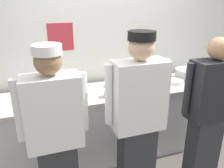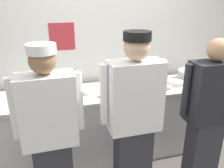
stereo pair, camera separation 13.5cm
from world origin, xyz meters
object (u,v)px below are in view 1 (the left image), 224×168
object	(u,v)px
squeeze_bottle_secondary	(153,83)
deli_cup	(107,93)
chef_far_right	(208,111)
ramekin_green_sauce	(88,93)
chef_center	(138,118)
ramekin_yellow_sauce	(107,85)
squeeze_bottle_primary	(153,76)
ramekin_red_sauce	(167,87)
chef_near_left	(55,135)
plate_stack_rear	(175,82)
ramekin_orange_sauce	(80,98)
sheet_tray	(42,98)
plate_stack_front	(136,84)
mixing_bowl_steel	(187,74)

from	to	relation	value
squeeze_bottle_secondary	deli_cup	distance (m)	0.59
chef_far_right	ramekin_green_sauce	bearing A→B (deg)	147.90
chef_center	ramekin_yellow_sauce	xyz separation A→B (m)	(-0.02, 0.88, 0.02)
squeeze_bottle_primary	ramekin_red_sauce	bearing A→B (deg)	-69.42
chef_near_left	squeeze_bottle_secondary	world-z (taller)	chef_near_left
chef_near_left	chef_far_right	distance (m)	1.57
plate_stack_rear	ramekin_orange_sauce	world-z (taller)	plate_stack_rear
plate_stack_rear	ramekin_green_sauce	world-z (taller)	plate_stack_rear
sheet_tray	ramekin_orange_sauce	world-z (taller)	ramekin_orange_sauce
plate_stack_rear	deli_cup	bearing A→B (deg)	-173.13
deli_cup	squeeze_bottle_secondary	bearing A→B (deg)	0.58
chef_far_right	squeeze_bottle_primary	bearing A→B (deg)	105.70
squeeze_bottle_primary	chef_near_left	bearing A→B (deg)	-150.05
squeeze_bottle_primary	ramekin_green_sauce	distance (m)	0.91
plate_stack_front	ramekin_red_sauce	world-z (taller)	plate_stack_front
plate_stack_rear	squeeze_bottle_secondary	bearing A→B (deg)	-164.11
chef_far_right	ramekin_yellow_sauce	size ratio (longest dim) A/B	20.17
ramekin_orange_sauce	deli_cup	size ratio (longest dim) A/B	0.87
chef_near_left	squeeze_bottle_primary	xyz separation A→B (m)	(1.34, 0.77, 0.13)
plate_stack_front	deli_cup	xyz separation A→B (m)	(-0.42, -0.13, 0.00)
chef_far_right	ramekin_red_sauce	xyz separation A→B (m)	(-0.14, 0.58, 0.08)
plate_stack_rear	chef_near_left	bearing A→B (deg)	-157.60
squeeze_bottle_primary	squeeze_bottle_secondary	size ratio (longest dim) A/B	1.01
mixing_bowl_steel	ramekin_green_sauce	bearing A→B (deg)	-175.01
plate_stack_rear	squeeze_bottle_secondary	world-z (taller)	squeeze_bottle_secondary
chef_near_left	squeeze_bottle_secondary	bearing A→B (deg)	24.37
mixing_bowl_steel	squeeze_bottle_secondary	bearing A→B (deg)	-160.19
mixing_bowl_steel	squeeze_bottle_secondary	distance (m)	0.71
mixing_bowl_steel	sheet_tray	bearing A→B (deg)	-178.15
ramekin_orange_sauce	deli_cup	xyz separation A→B (m)	(0.31, -0.02, 0.03)
sheet_tray	ramekin_green_sauce	world-z (taller)	ramekin_green_sauce
ramekin_orange_sauce	ramekin_red_sauce	xyz separation A→B (m)	(1.09, -0.03, 0.01)
chef_far_right	ramekin_green_sauce	distance (m)	1.33
mixing_bowl_steel	deli_cup	xyz separation A→B (m)	(-1.25, -0.25, -0.02)
squeeze_bottle_secondary	ramekin_orange_sauce	xyz separation A→B (m)	(-0.90, 0.02, -0.08)
chef_far_right	mixing_bowl_steel	bearing A→B (deg)	68.63
squeeze_bottle_primary	ramekin_yellow_sauce	bearing A→B (deg)	173.07
ramekin_orange_sauce	squeeze_bottle_primary	bearing A→B (deg)	11.11
plate_stack_front	mixing_bowl_steel	distance (m)	0.84
chef_center	mixing_bowl_steel	xyz separation A→B (m)	(1.14, 0.83, 0.06)
chef_far_right	squeeze_bottle_secondary	world-z (taller)	chef_far_right
chef_far_right	mixing_bowl_steel	size ratio (longest dim) A/B	4.96
chef_near_left	plate_stack_rear	world-z (taller)	chef_near_left
squeeze_bottle_primary	plate_stack_rear	bearing A→B (deg)	-20.16
chef_near_left	ramekin_red_sauce	world-z (taller)	chef_near_left
chef_near_left	plate_stack_front	world-z (taller)	chef_near_left
chef_center	sheet_tray	bearing A→B (deg)	137.33
chef_center	mixing_bowl_steel	distance (m)	1.41
ramekin_red_sauce	chef_near_left	bearing A→B (deg)	-159.03
squeeze_bottle_primary	squeeze_bottle_secondary	distance (m)	0.24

